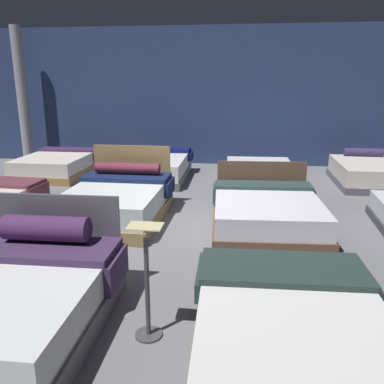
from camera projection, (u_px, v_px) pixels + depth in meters
The scene contains 12 objects.
ground_plane at pixel (189, 229), 6.05m from camera, with size 18.00×18.00×0.02m, color slate.
showroom_back_wall at pixel (215, 97), 10.36m from camera, with size 18.00×0.06×3.50m, color navy.
bed_1 at pixel (18, 300), 3.50m from camera, with size 1.55×1.96×1.00m.
bed_2 at pixel (291, 330), 3.19m from camera, with size 1.65×2.17×0.48m.
bed_5 at pixel (117, 202), 6.38m from camera, with size 1.56×2.05×1.05m.
bed_6 at pixel (266, 212), 6.04m from camera, with size 1.72×2.08×0.83m.
bed_8 at pixel (57, 165), 9.43m from camera, with size 1.52×2.00×0.52m.
bed_9 at pixel (155, 167), 9.09m from camera, with size 1.57×2.17×0.58m.
bed_10 at pixel (259, 173), 8.85m from camera, with size 1.55×1.96×0.38m.
bed_11 at pixel (371, 173), 8.56m from camera, with size 1.51×1.95×0.66m.
price_sign at pixel (147, 295), 3.38m from camera, with size 0.28×0.24×1.02m.
support_pillar at pixel (22, 97), 10.43m from camera, with size 0.28×0.28×3.50m, color #99999E.
Camera 1 is at (0.75, -5.64, 2.13)m, focal length 37.50 mm.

